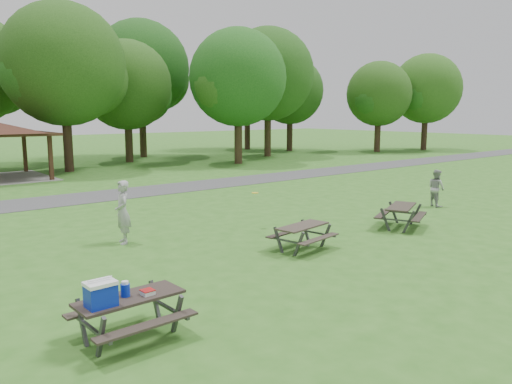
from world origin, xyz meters
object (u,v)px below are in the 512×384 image
at_px(frisbee_catcher, 436,188).
at_px(picnic_table_near, 121,302).
at_px(picnic_table_middle, 303,231).
at_px(frisbee_thrower, 123,212).

bearing_deg(frisbee_catcher, picnic_table_near, 122.18).
xyz_separation_m(picnic_table_middle, frisbee_catcher, (9.07, 1.22, 0.24)).
xyz_separation_m(picnic_table_middle, frisbee_thrower, (-3.70, 3.94, 0.41)).
relative_size(picnic_table_near, frisbee_catcher, 1.20).
distance_m(picnic_table_middle, frisbee_catcher, 9.16).
bearing_deg(frisbee_thrower, frisbee_catcher, 91.58).
bearing_deg(frisbee_catcher, frisbee_thrower, 97.66).
bearing_deg(frisbee_catcher, picnic_table_middle, 117.34).
height_order(picnic_table_near, frisbee_thrower, frisbee_thrower).
bearing_deg(frisbee_thrower, picnic_table_middle, 56.77).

